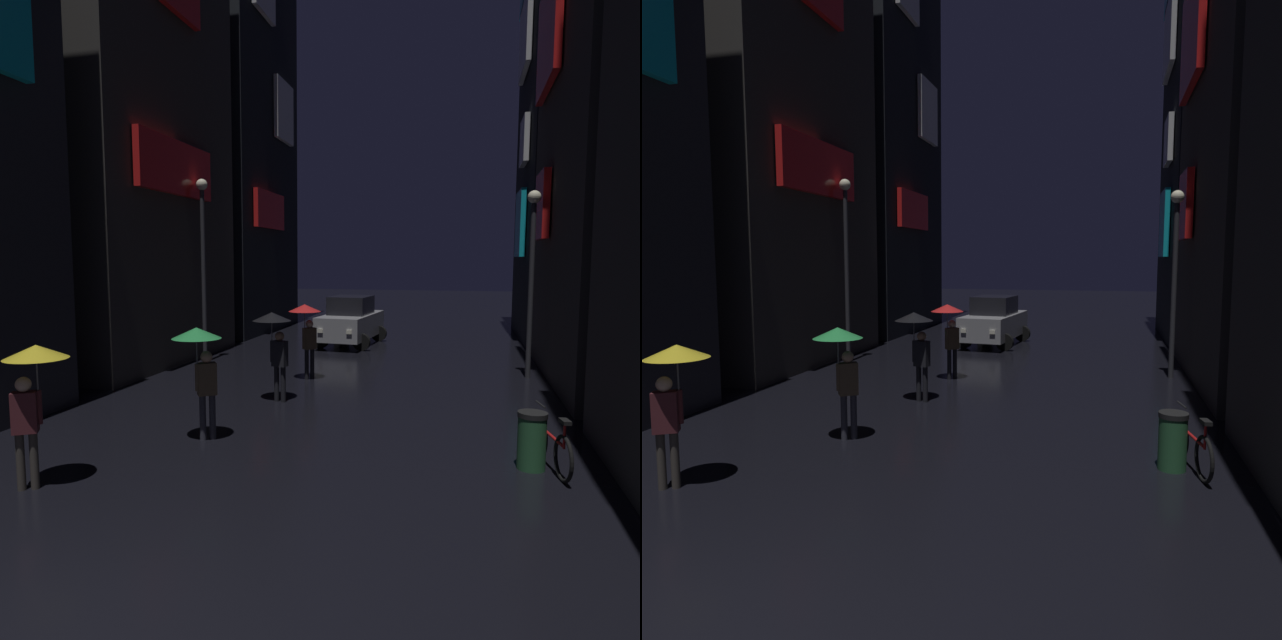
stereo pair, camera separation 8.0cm
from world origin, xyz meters
TOP-DOWN VIEW (x-y plane):
  - building_left_mid at (-7.49, 13.01)m, footprint 4.25×8.03m
  - building_left_far at (-7.49, 21.88)m, footprint 4.25×7.76m
  - building_right_mid at (7.49, 13.37)m, footprint 4.25×8.74m
  - building_right_far at (7.48, 21.99)m, footprint 4.25×7.97m
  - pedestrian_foreground_right_yellow at (-2.82, 3.18)m, footprint 0.90×0.90m
  - pedestrian_foreground_left_green at (-1.46, 5.78)m, footprint 0.90×0.90m
  - pedestrian_midstreet_left_black at (-1.10, 8.93)m, footprint 0.90×0.90m
  - pedestrian_midstreet_centre_red at (-1.04, 11.49)m, footprint 0.90×0.90m
  - bicycle_parked_at_storefront at (4.60, 5.84)m, footprint 0.41×1.80m
  - car_distant at (-1.12, 18.31)m, footprint 2.52×4.27m
  - streetlamp_right_far at (5.00, 13.26)m, footprint 0.36×0.36m
  - streetlamp_left_far at (-5.00, 13.34)m, footprint 0.36×0.36m
  - trash_bin at (4.30, 5.76)m, footprint 0.46×0.46m

SIDE VIEW (x-z plane):
  - bicycle_parked_at_storefront at x=4.60m, z-range -0.09..0.87m
  - trash_bin at x=4.30m, z-range 0.00..0.93m
  - car_distant at x=-1.12m, z-range -0.03..1.89m
  - pedestrian_foreground_right_yellow at x=-2.82m, z-range 0.61..2.73m
  - pedestrian_foreground_left_green at x=-1.46m, z-range 0.61..2.73m
  - pedestrian_midstreet_left_black at x=-1.10m, z-range 0.61..2.73m
  - pedestrian_midstreet_centre_red at x=-1.04m, z-range 0.61..2.73m
  - streetlamp_right_far at x=5.00m, z-range 0.68..5.92m
  - streetlamp_left_far at x=-5.00m, z-range 0.71..6.61m
  - building_right_mid at x=7.49m, z-range 0.01..13.45m
  - building_left_mid at x=-7.49m, z-range 0.00..16.32m
  - building_right_far at x=7.48m, z-range 0.01..19.47m
  - building_left_far at x=-7.49m, z-range 0.00..24.86m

